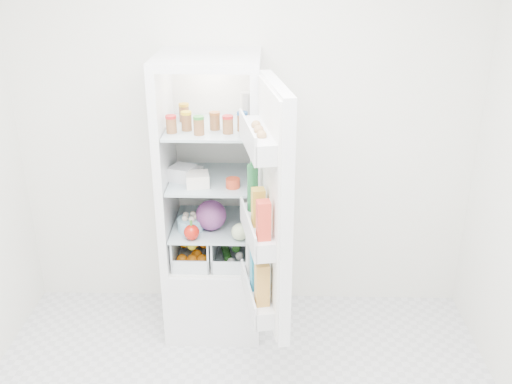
{
  "coord_description": "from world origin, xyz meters",
  "views": [
    {
      "loc": [
        0.16,
        -2.03,
        2.37
      ],
      "look_at": [
        0.08,
        0.95,
        1.07
      ],
      "focal_mm": 40.0,
      "sensor_mm": 36.0,
      "label": 1
    }
  ],
  "objects_px": {
    "red_cabbage": "(211,215)",
    "mushroom_bowl": "(191,224)",
    "fridge_door": "(269,214)",
    "refrigerator": "(214,230)"
  },
  "relations": [
    {
      "from": "red_cabbage",
      "to": "refrigerator",
      "type": "bearing_deg",
      "value": 90.33
    },
    {
      "from": "refrigerator",
      "to": "mushroom_bowl",
      "type": "height_order",
      "value": "refrigerator"
    },
    {
      "from": "refrigerator",
      "to": "mushroom_bowl",
      "type": "bearing_deg",
      "value": -129.5
    },
    {
      "from": "refrigerator",
      "to": "fridge_door",
      "type": "xyz_separation_m",
      "value": [
        0.36,
        -0.63,
        0.43
      ]
    },
    {
      "from": "refrigerator",
      "to": "mushroom_bowl",
      "type": "distance_m",
      "value": 0.23
    },
    {
      "from": "red_cabbage",
      "to": "fridge_door",
      "type": "height_order",
      "value": "fridge_door"
    },
    {
      "from": "red_cabbage",
      "to": "fridge_door",
      "type": "relative_size",
      "value": 0.14
    },
    {
      "from": "refrigerator",
      "to": "red_cabbage",
      "type": "distance_m",
      "value": 0.22
    },
    {
      "from": "mushroom_bowl",
      "to": "fridge_door",
      "type": "relative_size",
      "value": 0.12
    },
    {
      "from": "red_cabbage",
      "to": "mushroom_bowl",
      "type": "relative_size",
      "value": 1.16
    }
  ]
}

